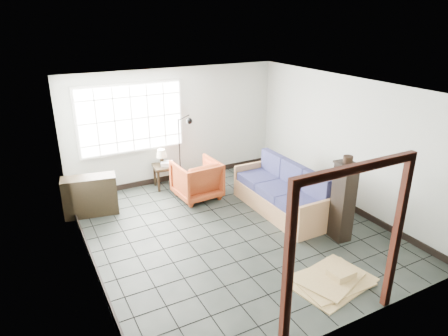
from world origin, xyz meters
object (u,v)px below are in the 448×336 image
futon_sofa (283,194)px  tall_shelf (343,201)px  side_table (165,169)px  armchair (197,178)px

futon_sofa → tall_shelf: bearing=-79.0°
side_table → tall_shelf: tall_shelf is taller
side_table → tall_shelf: size_ratio=0.38×
futon_sofa → tall_shelf: (0.26, -1.31, 0.36)m
side_table → tall_shelf: bearing=-61.1°
futon_sofa → armchair: futon_sofa is taller
futon_sofa → tall_shelf: tall_shelf is taller
futon_sofa → armchair: 1.87m
armchair → tall_shelf: tall_shelf is taller
armchair → side_table: size_ratio=1.70×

